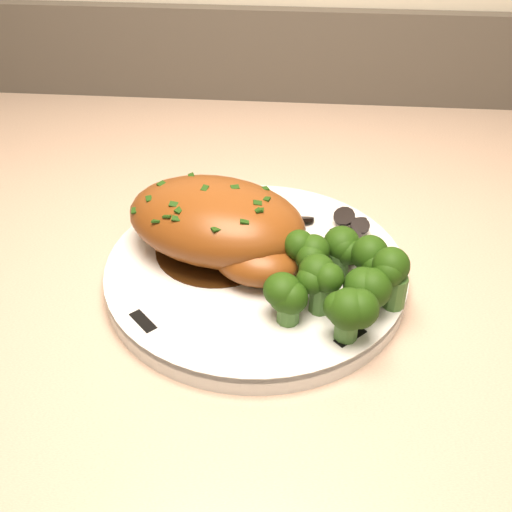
# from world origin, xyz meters

# --- Properties ---
(counter) EXTENTS (1.93, 0.65, 0.96)m
(counter) POSITION_xyz_m (-0.26, 1.67, 0.42)
(counter) COLOR brown
(counter) RESTS_ON ground
(plate) EXTENTS (0.27, 0.27, 0.02)m
(plate) POSITION_xyz_m (-0.39, 1.60, 0.84)
(plate) COLOR silver
(plate) RESTS_ON counter
(rim_accent_0) EXTENTS (0.03, 0.03, 0.00)m
(rim_accent_0) POSITION_xyz_m (-0.31, 1.68, 0.85)
(rim_accent_0) COLOR black
(rim_accent_0) RESTS_ON plate
(rim_accent_1) EXTENTS (0.03, 0.03, 0.00)m
(rim_accent_1) POSITION_xyz_m (-0.47, 1.68, 0.85)
(rim_accent_1) COLOR black
(rim_accent_1) RESTS_ON plate
(rim_accent_2) EXTENTS (0.03, 0.03, 0.00)m
(rim_accent_2) POSITION_xyz_m (-0.47, 1.52, 0.85)
(rim_accent_2) COLOR black
(rim_accent_2) RESTS_ON plate
(rim_accent_3) EXTENTS (0.03, 0.03, 0.00)m
(rim_accent_3) POSITION_xyz_m (-0.31, 1.52, 0.85)
(rim_accent_3) COLOR black
(rim_accent_3) RESTS_ON plate
(gravy_pool) EXTENTS (0.11, 0.11, 0.00)m
(gravy_pool) POSITION_xyz_m (-0.43, 1.62, 0.85)
(gravy_pool) COLOR black
(gravy_pool) RESTS_ON plate
(chicken_breast) EXTENTS (0.18, 0.15, 0.06)m
(chicken_breast) POSITION_xyz_m (-0.42, 1.62, 0.88)
(chicken_breast) COLOR brown
(chicken_breast) RESTS_ON plate
(mushroom_pile) EXTENTS (0.09, 0.07, 0.03)m
(mushroom_pile) POSITION_xyz_m (-0.35, 1.64, 0.86)
(mushroom_pile) COLOR black
(mushroom_pile) RESTS_ON plate
(broccoli_florets) EXTENTS (0.11, 0.10, 0.04)m
(broccoli_florets) POSITION_xyz_m (-0.32, 1.56, 0.88)
(broccoli_florets) COLOR #43712F
(broccoli_florets) RESTS_ON plate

